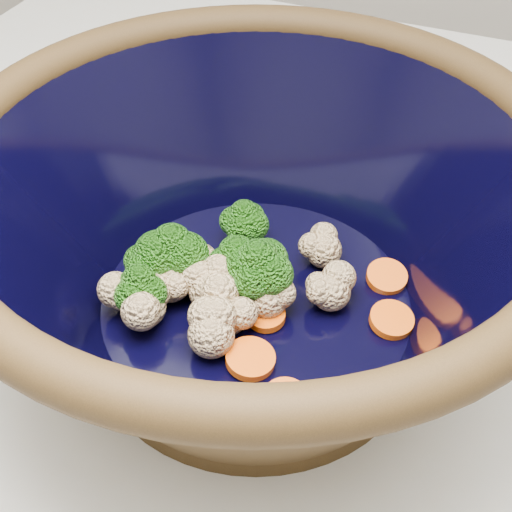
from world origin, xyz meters
The scene contains 2 objects.
mixing_bowl centered at (-0.07, 0.02, 1.00)m, with size 0.41×0.41×0.18m.
vegetable_pile centered at (-0.09, 0.02, 0.96)m, with size 0.20×0.16×0.06m.
Camera 1 is at (0.07, -0.31, 1.31)m, focal length 50.00 mm.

